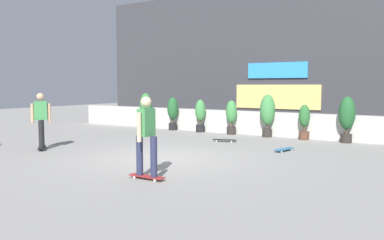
# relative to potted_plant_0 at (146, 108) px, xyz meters

# --- Properties ---
(ground_plane) EXTENTS (48.00, 48.00, 0.00)m
(ground_plane) POSITION_rel_potted_plant_0_xyz_m (5.05, -5.55, -0.92)
(ground_plane) COLOR gray
(planter_wall) EXTENTS (18.00, 0.40, 0.90)m
(planter_wall) POSITION_rel_potted_plant_0_xyz_m (5.05, 0.45, -0.47)
(planter_wall) COLOR beige
(planter_wall) RESTS_ON ground
(building_backdrop) EXTENTS (20.00, 2.08, 6.50)m
(building_backdrop) POSITION_rel_potted_plant_0_xyz_m (5.05, 4.45, 2.33)
(building_backdrop) COLOR #38383D
(building_backdrop) RESTS_ON ground
(potted_plant_0) EXTENTS (0.55, 0.55, 1.57)m
(potted_plant_0) POSITION_rel_potted_plant_0_xyz_m (0.00, 0.00, 0.00)
(potted_plant_0) COLOR brown
(potted_plant_0) RESTS_ON ground
(potted_plant_1) EXTENTS (0.47, 0.47, 1.42)m
(potted_plant_1) POSITION_rel_potted_plant_0_xyz_m (1.48, -0.00, -0.11)
(potted_plant_1) COLOR black
(potted_plant_1) RESTS_ON ground
(potted_plant_2) EXTENTS (0.43, 0.43, 1.34)m
(potted_plant_2) POSITION_rel_potted_plant_0_xyz_m (2.87, 0.00, -0.17)
(potted_plant_2) COLOR black
(potted_plant_2) RESTS_ON ground
(potted_plant_3) EXTENTS (0.43, 0.43, 1.33)m
(potted_plant_3) POSITION_rel_potted_plant_0_xyz_m (4.30, 0.00, -0.17)
(potted_plant_3) COLOR #2D2823
(potted_plant_3) RESTS_ON ground
(potted_plant_4) EXTENTS (0.55, 0.55, 1.58)m
(potted_plant_4) POSITION_rel_potted_plant_0_xyz_m (5.79, 0.00, 0.01)
(potted_plant_4) COLOR #2D2823
(potted_plant_4) RESTS_ON ground
(potted_plant_5) EXTENTS (0.39, 0.39, 1.24)m
(potted_plant_5) POSITION_rel_potted_plant_0_xyz_m (7.17, 0.00, -0.25)
(potted_plant_5) COLOR brown
(potted_plant_5) RESTS_ON ground
(potted_plant_6) EXTENTS (0.54, 0.54, 1.56)m
(potted_plant_6) POSITION_rel_potted_plant_0_xyz_m (8.59, 0.00, -0.01)
(potted_plant_6) COLOR #2D2823
(potted_plant_6) RESTS_ON ground
(skater_by_wall_right) EXTENTS (0.81, 0.56, 1.70)m
(skater_by_wall_right) POSITION_rel_potted_plant_0_xyz_m (6.24, -7.64, 0.02)
(skater_by_wall_right) COLOR maroon
(skater_by_wall_right) RESTS_ON ground
(skater_far_right) EXTENTS (0.74, 0.67, 1.70)m
(skater_far_right) POSITION_rel_potted_plant_0_xyz_m (1.19, -6.38, 0.02)
(skater_far_right) COLOR black
(skater_far_right) RESTS_ON ground
(skateboard_near_camera) EXTENTS (0.82, 0.42, 0.08)m
(skateboard_near_camera) POSITION_rel_potted_plant_0_xyz_m (5.03, -1.96, -0.86)
(skateboard_near_camera) COLOR black
(skateboard_near_camera) RESTS_ON ground
(skateboard_aside) EXTENTS (0.39, 0.82, 0.08)m
(skateboard_aside) POSITION_rel_potted_plant_0_xyz_m (7.43, -2.77, -0.86)
(skateboard_aside) COLOR #266699
(skateboard_aside) RESTS_ON ground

